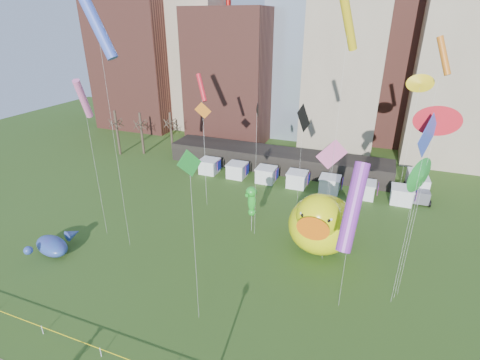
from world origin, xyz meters
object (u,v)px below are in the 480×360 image
at_px(big_duck, 321,222).
at_px(seahorse_green, 252,199).
at_px(seahorse_purple, 319,220).
at_px(box_truck, 417,185).
at_px(small_duck, 341,238).
at_px(whale_inflatable, 53,245).

xyz_separation_m(big_duck, seahorse_green, (-8.41, 0.83, 0.88)).
xyz_separation_m(seahorse_purple, box_truck, (11.39, 18.31, -1.70)).
relative_size(small_duck, seahorse_green, 0.67).
relative_size(seahorse_green, box_truck, 0.82).
relative_size(seahorse_purple, whale_inflatable, 0.76).
bearing_deg(big_duck, box_truck, 62.56).
bearing_deg(seahorse_purple, whale_inflatable, -158.58).
relative_size(whale_inflatable, box_truck, 0.83).
distance_m(big_duck, seahorse_green, 8.49).
relative_size(seahorse_purple, box_truck, 0.63).
bearing_deg(seahorse_purple, small_duck, 6.65).
distance_m(seahorse_purple, whale_inflatable, 29.72).
height_order(big_duck, box_truck, big_duck).
relative_size(big_duck, seahorse_green, 1.69).
bearing_deg(big_duck, whale_inflatable, -155.33).
height_order(small_duck, whale_inflatable, small_duck).
xyz_separation_m(whale_inflatable, box_truck, (38.44, 30.41, 0.61)).
bearing_deg(small_duck, big_duck, -167.59).
bearing_deg(small_duck, seahorse_purple, 172.20).
bearing_deg(whale_inflatable, box_truck, 54.05).
xyz_separation_m(big_duck, whale_inflatable, (-27.47, -11.27, -2.61)).
bearing_deg(box_truck, small_duck, -119.39).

